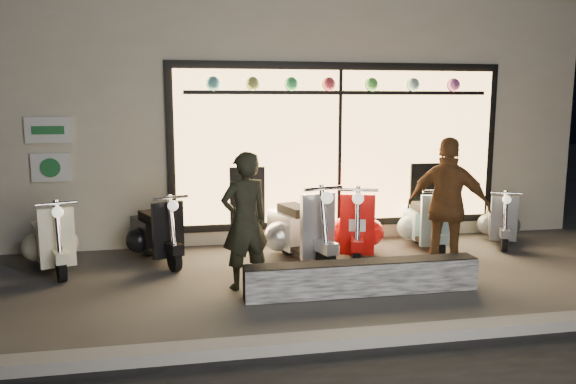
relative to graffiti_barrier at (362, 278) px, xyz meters
name	(u,v)px	position (x,y,z in m)	size (l,w,h in m)	color
ground	(319,279)	(-0.36, 0.65, -0.20)	(40.00, 40.00, 0.00)	#383533
kerb	(370,338)	(-0.36, -1.35, -0.14)	(40.00, 0.25, 0.12)	slate
shop_building	(263,109)	(-0.36, 5.63, 1.90)	(10.20, 6.23, 4.20)	beige
graffiti_barrier	(362,278)	(0.00, 0.00, 0.00)	(2.81, 0.28, 0.40)	black
scooter_silver	(297,229)	(-0.45, 1.61, 0.25)	(0.79, 1.56, 1.11)	black
scooter_red	(357,227)	(0.46, 1.68, 0.23)	(0.76, 1.49, 1.06)	black
scooter_black	(155,233)	(-2.47, 1.98, 0.19)	(0.78, 1.34, 0.97)	black
scooter_cream	(52,240)	(-3.84, 1.81, 0.19)	(0.74, 1.35, 0.97)	black
scooter_blue	(424,223)	(1.64, 1.93, 0.19)	(0.51, 1.35, 0.96)	black
scooter_grey	(500,221)	(2.99, 2.00, 0.15)	(0.72, 1.19, 0.87)	black
man	(245,221)	(-1.33, 0.48, 0.64)	(0.61, 0.40, 1.68)	black
woman	(448,207)	(1.34, 0.55, 0.71)	(1.06, 0.44, 1.81)	brown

